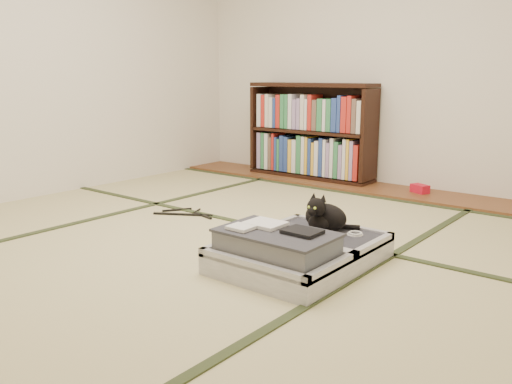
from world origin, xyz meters
The scene contains 9 objects.
floor centered at (0.00, 0.00, 0.00)m, with size 4.50×4.50×0.00m, color #C7B685.
wood_strip centered at (0.00, 2.00, 0.01)m, with size 4.00×0.50×0.02m, color brown.
red_item centered at (0.50, 2.03, 0.06)m, with size 0.15×0.09×0.07m, color red.
tatami_borders centered at (0.00, 0.49, 0.00)m, with size 4.00×4.50×0.01m.
bookcase centered at (-0.64, 2.07, 0.45)m, with size 1.29×0.29×0.92m.
suitcase centered at (0.68, -0.09, 0.09)m, with size 0.66×0.88×0.26m.
cat centered at (0.66, 0.20, 0.22)m, with size 0.29×0.30×0.24m.
cable_coil centered at (0.84, 0.24, 0.14)m, with size 0.09×0.09×0.02m.
hanger centered at (-0.58, 0.32, 0.01)m, with size 0.44×0.31×0.01m.
Camera 1 is at (2.22, -2.36, 1.00)m, focal length 38.00 mm.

